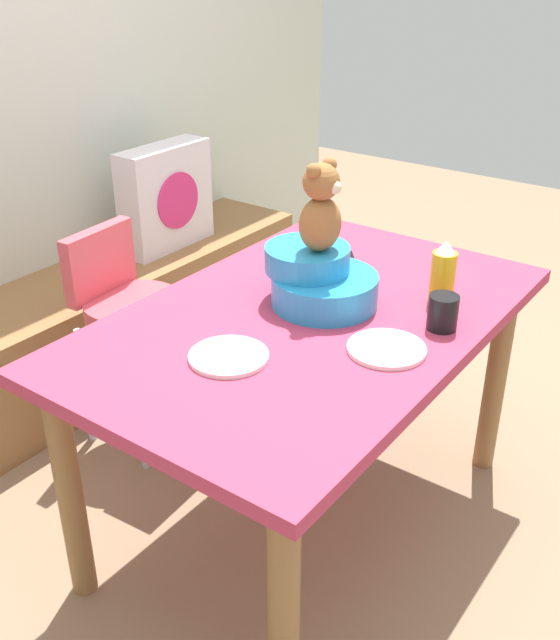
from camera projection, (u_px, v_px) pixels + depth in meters
name	position (u px, v px, depth m)	size (l,w,h in m)	color
ground_plane	(305.00, 518.00, 2.37)	(8.00, 8.00, 0.00)	#8C7256
window_bench	(56.00, 348.00, 2.88)	(2.60, 0.44, 0.46)	olive
pillow_floral_right	(166.00, 197.00, 3.13)	(0.44, 0.15, 0.44)	silver
dining_table	(309.00, 346.00, 2.07)	(1.39, 0.88, 0.74)	#B73351
highchair	(131.00, 309.00, 2.54)	(0.34, 0.47, 0.79)	#D84C59
infant_seat_teal	(319.00, 279.00, 2.06)	(0.30, 0.33, 0.16)	#268FCF
teddy_bear	(321.00, 209.00, 1.96)	(0.13, 0.12, 0.25)	#986132
ketchup_bottle	(443.00, 274.00, 2.05)	(0.07, 0.07, 0.18)	gold
coffee_mug	(443.00, 312.00, 1.93)	(0.12, 0.08, 0.09)	black
dinner_plate_near	(229.00, 356.00, 1.81)	(0.20, 0.20, 0.01)	white
dinner_plate_far	(387.00, 349.00, 1.84)	(0.20, 0.20, 0.01)	white
cell_phone	(331.00, 256.00, 2.38)	(0.07, 0.14, 0.01)	black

